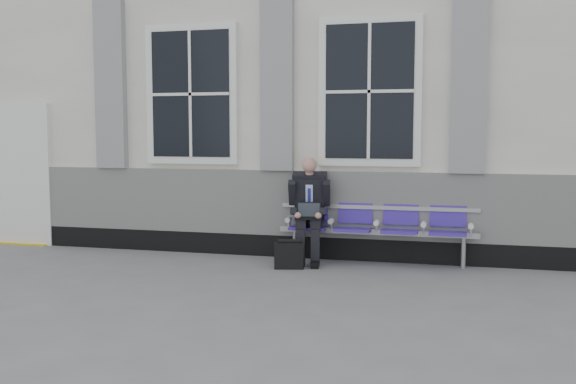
# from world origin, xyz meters

# --- Properties ---
(ground) EXTENTS (70.00, 70.00, 0.00)m
(ground) POSITION_xyz_m (0.00, 0.00, 0.00)
(ground) COLOR slate
(ground) RESTS_ON ground
(station_building) EXTENTS (14.40, 4.40, 4.49)m
(station_building) POSITION_xyz_m (-0.02, 3.47, 2.22)
(station_building) COLOR white
(station_building) RESTS_ON ground
(bench) EXTENTS (2.60, 0.47, 0.91)m
(bench) POSITION_xyz_m (0.49, 1.32, 0.55)
(bench) COLOR #9EA0A3
(bench) RESTS_ON ground
(businessman) EXTENTS (0.58, 0.78, 1.39)m
(businessman) POSITION_xyz_m (-0.40, 1.19, 0.75)
(businessman) COLOR black
(businessman) RESTS_ON ground
(briefcase) EXTENTS (0.39, 0.23, 0.38)m
(briefcase) POSITION_xyz_m (-0.56, 0.73, 0.17)
(briefcase) COLOR black
(briefcase) RESTS_ON ground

